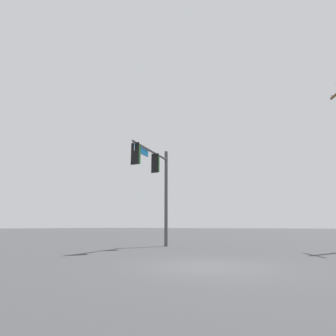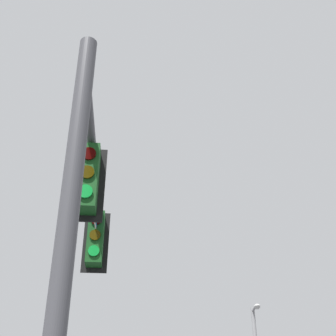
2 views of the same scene
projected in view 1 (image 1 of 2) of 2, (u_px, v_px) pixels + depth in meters
ground_plane at (208, 267)px, 8.69m from camera, size 400.00×400.00×0.00m
signal_pole_near at (156, 176)px, 17.29m from camera, size 4.69×1.11×6.66m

